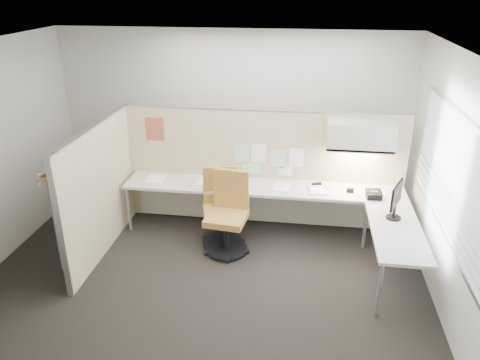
% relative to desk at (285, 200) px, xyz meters
% --- Properties ---
extents(floor, '(5.50, 4.50, 0.01)m').
position_rel_desk_xyz_m(floor, '(-0.93, -1.13, -0.61)').
color(floor, black).
rests_on(floor, ground).
extents(ceiling, '(5.50, 4.50, 0.01)m').
position_rel_desk_xyz_m(ceiling, '(-0.93, -1.13, 2.20)').
color(ceiling, white).
rests_on(ceiling, wall_back).
extents(wall_back, '(5.50, 0.02, 2.80)m').
position_rel_desk_xyz_m(wall_back, '(-0.93, 1.12, 0.80)').
color(wall_back, beige).
rests_on(wall_back, ground).
extents(wall_front, '(5.50, 0.02, 2.80)m').
position_rel_desk_xyz_m(wall_front, '(-0.93, -3.38, 0.80)').
color(wall_front, beige).
rests_on(wall_front, ground).
extents(wall_right, '(0.02, 4.50, 2.80)m').
position_rel_desk_xyz_m(wall_right, '(1.82, -1.13, 0.80)').
color(wall_right, beige).
rests_on(wall_right, ground).
extents(window_pane, '(0.01, 2.80, 1.30)m').
position_rel_desk_xyz_m(window_pane, '(1.79, -1.13, 0.95)').
color(window_pane, '#A5B4BF').
rests_on(window_pane, wall_right).
extents(partition_back, '(4.10, 0.06, 1.75)m').
position_rel_desk_xyz_m(partition_back, '(-0.38, 0.47, 0.27)').
color(partition_back, '#C9B18B').
rests_on(partition_back, floor).
extents(partition_left, '(0.06, 2.20, 1.75)m').
position_rel_desk_xyz_m(partition_left, '(-2.43, -0.63, 0.27)').
color(partition_left, '#C9B18B').
rests_on(partition_left, floor).
extents(desk, '(4.00, 2.07, 0.73)m').
position_rel_desk_xyz_m(desk, '(0.00, 0.00, 0.00)').
color(desk, beige).
rests_on(desk, floor).
extents(overhead_bin, '(0.90, 0.36, 0.38)m').
position_rel_desk_xyz_m(overhead_bin, '(0.97, 0.26, 0.91)').
color(overhead_bin, beige).
rests_on(overhead_bin, partition_back).
extents(task_light_strip, '(0.60, 0.06, 0.02)m').
position_rel_desk_xyz_m(task_light_strip, '(0.97, 0.26, 0.70)').
color(task_light_strip, '#FFEABF').
rests_on(task_light_strip, overhead_bin).
extents(pinned_papers, '(1.01, 0.00, 0.47)m').
position_rel_desk_xyz_m(pinned_papers, '(-0.30, 0.44, 0.43)').
color(pinned_papers, '#8CBF8C').
rests_on(pinned_papers, partition_back).
extents(poster, '(0.28, 0.00, 0.35)m').
position_rel_desk_xyz_m(poster, '(-1.98, 0.44, 0.82)').
color(poster, '#E5551D').
rests_on(poster, partition_back).
extents(chair_left, '(0.61, 0.63, 1.07)m').
position_rel_desk_xyz_m(chair_left, '(-0.87, -0.22, -0.10)').
color(chair_left, black).
rests_on(chair_left, floor).
extents(chair_right, '(0.58, 0.60, 1.10)m').
position_rel_desk_xyz_m(chair_right, '(-0.75, -0.41, -0.09)').
color(chair_right, black).
rests_on(chair_right, floor).
extents(monitor, '(0.20, 0.42, 0.47)m').
position_rel_desk_xyz_m(monitor, '(1.37, -0.59, 0.40)').
color(monitor, black).
rests_on(monitor, desk).
extents(phone, '(0.22, 0.21, 0.12)m').
position_rel_desk_xyz_m(phone, '(1.19, -0.02, 0.18)').
color(phone, black).
rests_on(phone, desk).
extents(stapler, '(0.14, 0.09, 0.05)m').
position_rel_desk_xyz_m(stapler, '(0.43, 0.27, 0.15)').
color(stapler, black).
rests_on(stapler, desk).
extents(tape_dispenser, '(0.11, 0.07, 0.06)m').
position_rel_desk_xyz_m(tape_dispenser, '(0.89, 0.12, 0.16)').
color(tape_dispenser, black).
rests_on(tape_dispenser, desk).
extents(coat_hook, '(0.18, 0.48, 1.44)m').
position_rel_desk_xyz_m(coat_hook, '(-2.51, -1.60, 0.81)').
color(coat_hook, silver).
rests_on(coat_hook, partition_left).
extents(paper_stack_0, '(0.23, 0.30, 0.04)m').
position_rel_desk_xyz_m(paper_stack_0, '(-1.92, 0.12, 0.15)').
color(paper_stack_0, white).
rests_on(paper_stack_0, desk).
extents(paper_stack_1, '(0.26, 0.32, 0.02)m').
position_rel_desk_xyz_m(paper_stack_1, '(-1.18, 0.17, 0.14)').
color(paper_stack_1, white).
rests_on(paper_stack_1, desk).
extents(paper_stack_2, '(0.24, 0.30, 0.04)m').
position_rel_desk_xyz_m(paper_stack_2, '(-0.67, 0.04, 0.15)').
color(paper_stack_2, white).
rests_on(paper_stack_2, desk).
extents(paper_stack_3, '(0.28, 0.34, 0.02)m').
position_rel_desk_xyz_m(paper_stack_3, '(-0.07, 0.13, 0.14)').
color(paper_stack_3, white).
rests_on(paper_stack_3, desk).
extents(paper_stack_4, '(0.26, 0.32, 0.02)m').
position_rel_desk_xyz_m(paper_stack_4, '(0.45, 0.09, 0.14)').
color(paper_stack_4, white).
rests_on(paper_stack_4, desk).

